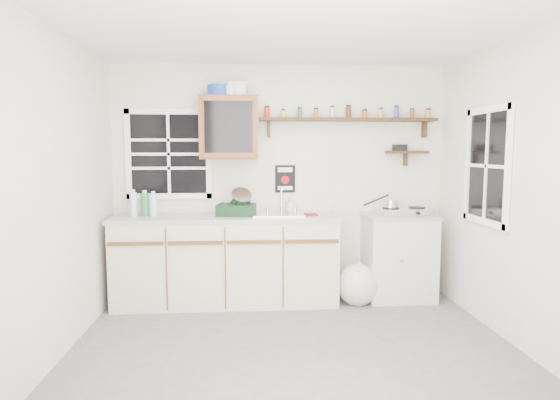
{
  "coord_description": "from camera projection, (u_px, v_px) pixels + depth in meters",
  "views": [
    {
      "loc": [
        -0.37,
        -3.51,
        1.59
      ],
      "look_at": [
        -0.08,
        0.55,
        1.16
      ],
      "focal_mm": 30.0,
      "sensor_mm": 36.0,
      "label": 1
    }
  ],
  "objects": [
    {
      "name": "room",
      "position": [
        296.0,
        195.0,
        3.54
      ],
      "size": [
        3.64,
        3.24,
        2.54
      ],
      "color": "#545356",
      "rests_on": "ground"
    },
    {
      "name": "main_cabinet",
      "position": [
        227.0,
        259.0,
        4.87
      ],
      "size": [
        2.31,
        0.63,
        0.92
      ],
      "color": "#BCB59C",
      "rests_on": "floor"
    },
    {
      "name": "right_cabinet",
      "position": [
        398.0,
        256.0,
        5.03
      ],
      "size": [
        0.73,
        0.57,
        0.91
      ],
      "color": "beige",
      "rests_on": "floor"
    },
    {
      "name": "sink",
      "position": [
        278.0,
        214.0,
        4.86
      ],
      "size": [
        0.52,
        0.44,
        0.29
      ],
      "color": "silver",
      "rests_on": "main_cabinet"
    },
    {
      "name": "upper_cabinet",
      "position": [
        229.0,
        128.0,
        4.87
      ],
      "size": [
        0.6,
        0.32,
        0.65
      ],
      "color": "brown",
      "rests_on": "wall_back"
    },
    {
      "name": "upper_cabinet_clutter",
      "position": [
        226.0,
        90.0,
        4.83
      ],
      "size": [
        0.39,
        0.24,
        0.14
      ],
      "color": "#1833A2",
      "rests_on": "upper_cabinet"
    },
    {
      "name": "spice_shelf",
      "position": [
        349.0,
        119.0,
        5.02
      ],
      "size": [
        1.91,
        0.18,
        0.34
      ],
      "color": "black",
      "rests_on": "wall_back"
    },
    {
      "name": "secondary_shelf",
      "position": [
        404.0,
        152.0,
        5.11
      ],
      "size": [
        0.45,
        0.16,
        0.24
      ],
      "color": "black",
      "rests_on": "wall_back"
    },
    {
      "name": "warning_sign",
      "position": [
        285.0,
        179.0,
        5.11
      ],
      "size": [
        0.22,
        0.02,
        0.3
      ],
      "color": "black",
      "rests_on": "wall_back"
    },
    {
      "name": "window_back",
      "position": [
        169.0,
        154.0,
        4.99
      ],
      "size": [
        0.93,
        0.03,
        0.98
      ],
      "color": "black",
      "rests_on": "wall_back"
    },
    {
      "name": "window_right",
      "position": [
        487.0,
        166.0,
        4.19
      ],
      "size": [
        0.03,
        0.78,
        1.08
      ],
      "color": "black",
      "rests_on": "wall_back"
    },
    {
      "name": "water_bottles",
      "position": [
        144.0,
        204.0,
        4.79
      ],
      "size": [
        0.26,
        0.13,
        0.28
      ],
      "color": "silver",
      "rests_on": "main_cabinet"
    },
    {
      "name": "dish_rack",
      "position": [
        238.0,
        206.0,
        4.84
      ],
      "size": [
        0.42,
        0.34,
        0.29
      ],
      "rotation": [
        0.0,
        0.0,
        -0.13
      ],
      "color": "black",
      "rests_on": "main_cabinet"
    },
    {
      "name": "soap_bottle",
      "position": [
        290.0,
        204.0,
        5.08
      ],
      "size": [
        0.1,
        0.1,
        0.17
      ],
      "primitive_type": "imported",
      "rotation": [
        0.0,
        0.0,
        0.36
      ],
      "color": "beige",
      "rests_on": "main_cabinet"
    },
    {
      "name": "rag",
      "position": [
        310.0,
        215.0,
        4.82
      ],
      "size": [
        0.16,
        0.14,
        0.02
      ],
      "primitive_type": "cube",
      "rotation": [
        0.0,
        0.0,
        0.14
      ],
      "color": "maroon",
      "rests_on": "main_cabinet"
    },
    {
      "name": "hotplate",
      "position": [
        404.0,
        211.0,
        4.96
      ],
      "size": [
        0.59,
        0.36,
        0.08
      ],
      "rotation": [
        0.0,
        0.0,
        0.11
      ],
      "color": "silver",
      "rests_on": "right_cabinet"
    },
    {
      "name": "saucepan",
      "position": [
        390.0,
        204.0,
        4.94
      ],
      "size": [
        0.33,
        0.23,
        0.15
      ],
      "rotation": [
        0.0,
        0.0,
        -0.61
      ],
      "color": "silver",
      "rests_on": "hotplate"
    },
    {
      "name": "trash_bag",
      "position": [
        358.0,
        284.0,
        4.84
      ],
      "size": [
        0.42,
        0.38,
        0.48
      ],
      "color": "silver",
      "rests_on": "floor"
    }
  ]
}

